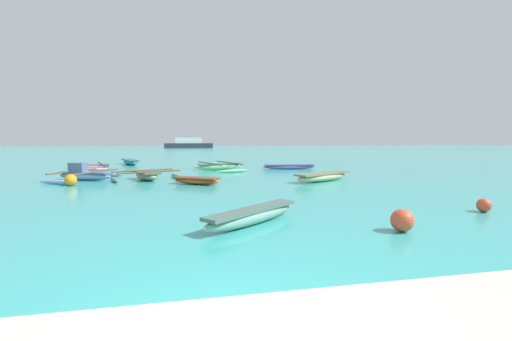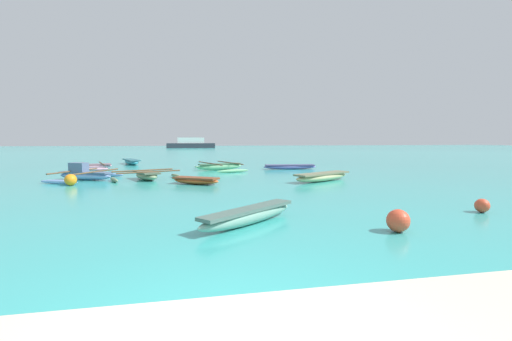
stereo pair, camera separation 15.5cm
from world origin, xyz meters
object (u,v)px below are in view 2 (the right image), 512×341
object	(u,v)px
moored_boat_6	(196,180)
moored_boat_5	(93,166)
moored_boat_0	(322,176)
moored_boat_7	(131,162)
mooring_buoy_1	(482,206)
moored_boat_2	(290,167)
moored_boat_8	(147,175)
mooring_buoy_2	(71,180)
distant_ferry	(191,144)
moored_boat_4	(249,215)
moored_boat_1	(220,167)
mooring_buoy_0	(398,221)
moored_boat_3	(84,174)

from	to	relation	value
moored_boat_6	moored_boat_5	bearing A→B (deg)	156.27
moored_boat_0	moored_boat_6	world-z (taller)	moored_boat_0
moored_boat_7	mooring_buoy_1	distance (m)	24.70
moored_boat_2	moored_boat_7	size ratio (longest dim) A/B	1.02
moored_boat_2	moored_boat_8	size ratio (longest dim) A/B	1.04
moored_boat_6	mooring_buoy_2	xyz separation A→B (m)	(-5.37, 0.58, 0.08)
moored_boat_6	distant_ferry	world-z (taller)	distant_ferry
moored_boat_0	distant_ferry	bearing A→B (deg)	64.92
moored_boat_8	moored_boat_4	bearing A→B (deg)	-4.04
moored_boat_1	moored_boat_0	bearing A→B (deg)	-77.05
moored_boat_7	mooring_buoy_0	bearing A→B (deg)	1.19
moored_boat_6	mooring_buoy_0	distance (m)	9.89
mooring_buoy_1	distant_ferry	size ratio (longest dim) A/B	0.03
moored_boat_8	mooring_buoy_2	xyz separation A→B (m)	(-2.99, -1.64, 0.03)
moored_boat_7	mooring_buoy_0	xyz separation A→B (m)	(8.92, -22.71, 0.02)
moored_boat_3	moored_boat_4	distance (m)	12.27
moored_boat_5	moored_boat_7	bearing A→B (deg)	43.17
distant_ferry	moored_boat_1	bearing A→B (deg)	-88.97
moored_boat_3	mooring_buoy_2	xyz separation A→B (m)	(0.04, -2.17, -0.02)
moored_boat_5	moored_boat_2	bearing A→B (deg)	-31.80
moored_boat_1	distant_ferry	distance (m)	64.92
moored_boat_4	mooring_buoy_1	world-z (taller)	moored_boat_4
moored_boat_1	mooring_buoy_1	bearing A→B (deg)	-86.62
moored_boat_4	moored_boat_8	world-z (taller)	moored_boat_8
moored_boat_8	moored_boat_5	bearing A→B (deg)	-173.60
moored_boat_5	moored_boat_6	distance (m)	12.18
moored_boat_3	mooring_buoy_0	world-z (taller)	moored_boat_3
moored_boat_4	mooring_buoy_1	distance (m)	6.49
moored_boat_4	moored_boat_5	bearing A→B (deg)	74.27
moored_boat_7	moored_boat_6	bearing A→B (deg)	-0.75
mooring_buoy_2	moored_boat_2	bearing A→B (deg)	27.85
moored_boat_2	moored_boat_7	world-z (taller)	moored_boat_7
moored_boat_0	mooring_buoy_1	world-z (taller)	moored_boat_0
moored_boat_2	moored_boat_5	world-z (taller)	moored_boat_5
moored_boat_6	moored_boat_8	xyz separation A→B (m)	(-2.38, 2.22, 0.05)
moored_boat_2	moored_boat_3	world-z (taller)	moored_boat_3
moored_boat_3	moored_boat_4	xyz separation A→B (m)	(6.45, -10.44, -0.06)
moored_boat_7	moored_boat_8	xyz separation A→B (m)	(2.47, -11.48, -0.00)
moored_boat_1	mooring_buoy_0	distance (m)	16.23
moored_boat_1	mooring_buoy_2	bearing A→B (deg)	-155.79
moored_boat_7	moored_boat_2	bearing A→B (deg)	38.57
mooring_buoy_2	moored_boat_6	bearing A→B (deg)	-6.18
mooring_buoy_1	mooring_buoy_2	distance (m)	15.31
moored_boat_2	moored_boat_5	xyz separation A→B (m)	(-13.31, 3.24, -0.00)
moored_boat_3	distant_ferry	size ratio (longest dim) A/B	0.34
moored_boat_5	moored_boat_6	size ratio (longest dim) A/B	1.99
moored_boat_4	moored_boat_7	xyz separation A→B (m)	(-5.89, 21.39, 0.01)
moored_boat_3	moored_boat_4	bearing A→B (deg)	-33.30
moored_boat_3	mooring_buoy_0	bearing A→B (deg)	-26.14
moored_boat_0	moored_boat_2	world-z (taller)	moored_boat_0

